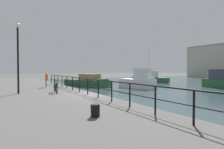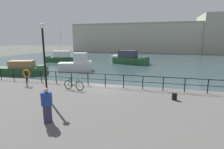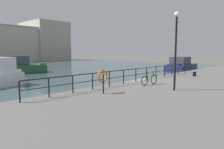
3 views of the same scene
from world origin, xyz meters
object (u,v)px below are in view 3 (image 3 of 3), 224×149
(parked_bicycle, at_px, (149,79))
(mooring_bollard, at_px, (194,74))
(moored_small_launch, at_px, (21,66))
(moored_green_narrowboat, at_px, (181,65))
(life_ring_stand, at_px, (103,77))
(quay_lamp_post, at_px, (176,41))

(parked_bicycle, bearing_deg, mooring_bollard, 3.10)
(parked_bicycle, distance_m, mooring_bollard, 7.42)
(parked_bicycle, bearing_deg, moored_small_launch, 95.08)
(moored_green_narrowboat, bearing_deg, life_ring_stand, 8.24)
(parked_bicycle, xyz_separation_m, mooring_bollard, (7.41, -0.43, -0.17))
(moored_green_narrowboat, bearing_deg, quay_lamp_post, 16.43)
(parked_bicycle, relative_size, life_ring_stand, 1.26)
(parked_bicycle, bearing_deg, life_ring_stand, -176.91)
(moored_small_launch, distance_m, mooring_bollard, 24.82)
(life_ring_stand, distance_m, quay_lamp_post, 5.06)
(moored_small_launch, height_order, life_ring_stand, moored_small_launch)
(life_ring_stand, bearing_deg, quay_lamp_post, -34.49)
(moored_small_launch, xyz_separation_m, life_ring_stand, (-5.10, -23.16, 0.85))
(moored_green_narrowboat, xyz_separation_m, parked_bicycle, (-21.86, -7.47, 0.39))
(moored_green_narrowboat, relative_size, parked_bicycle, 5.56)
(parked_bicycle, bearing_deg, quay_lamp_post, -101.48)
(moored_small_launch, xyz_separation_m, quay_lamp_post, (-1.31, -25.77, 2.96))
(moored_green_narrowboat, distance_m, quay_lamp_post, 24.85)
(moored_green_narrowboat, bearing_deg, parked_bicycle, 11.84)
(quay_lamp_post, bearing_deg, moored_green_narrowboat, 23.45)
(parked_bicycle, xyz_separation_m, life_ring_stand, (-4.55, 0.27, 0.59))
(moored_small_launch, relative_size, quay_lamp_post, 1.55)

